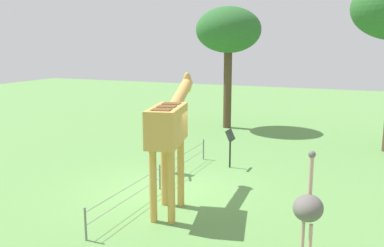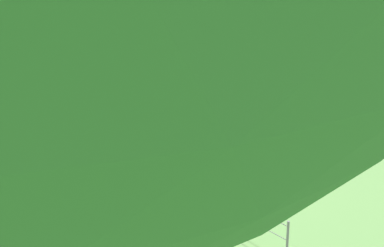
{
  "view_description": "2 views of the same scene",
  "coord_description": "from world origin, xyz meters",
  "views": [
    {
      "loc": [
        -10.42,
        -5.16,
        4.22
      ],
      "look_at": [
        0.62,
        -0.51,
        1.91
      ],
      "focal_mm": 39.34,
      "sensor_mm": 36.0,
      "label": 1
    },
    {
      "loc": [
        9.28,
        -6.39,
        5.12
      ],
      "look_at": [
        -0.31,
        0.76,
        1.78
      ],
      "focal_mm": 45.78,
      "sensor_mm": 36.0,
      "label": 2
    }
  ],
  "objects": [
    {
      "name": "visitor",
      "position": [
        1.53,
        0.81,
        0.9
      ],
      "size": [
        0.68,
        0.59,
        1.71
      ],
      "color": "navy",
      "rests_on": "ground_plane"
    },
    {
      "name": "wire_fence",
      "position": [
        0.0,
        0.25,
        0.4
      ],
      "size": [
        7.05,
        0.05,
        0.75
      ],
      "color": "slate",
      "rests_on": "ground_plane"
    },
    {
      "name": "ostrich",
      "position": [
        -2.75,
        -4.28,
        1.18
      ],
      "size": [
        0.7,
        0.56,
        2.25
      ],
      "color": "#CC9E93",
      "rests_on": "ground_plane"
    },
    {
      "name": "tree_northeast",
      "position": [
        9.46,
        1.3,
        4.75
      ],
      "size": [
        3.17,
        3.17,
        5.94
      ],
      "color": "brown",
      "rests_on": "ground_plane"
    },
    {
      "name": "ground_plane",
      "position": [
        0.0,
        0.0,
        0.0
      ],
      "size": [
        60.0,
        60.0,
        0.0
      ],
      "primitive_type": "plane",
      "color": "#60934C"
    },
    {
      "name": "info_sign",
      "position": [
        2.9,
        -0.96,
        0.95
      ],
      "size": [
        0.56,
        0.21,
        1.32
      ],
      "color": "black",
      "rests_on": "ground_plane"
    },
    {
      "name": "giraffe",
      "position": [
        -1.18,
        -0.67,
        2.16
      ],
      "size": [
        3.73,
        1.28,
        3.39
      ],
      "color": "gold",
      "rests_on": "ground_plane"
    }
  ]
}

